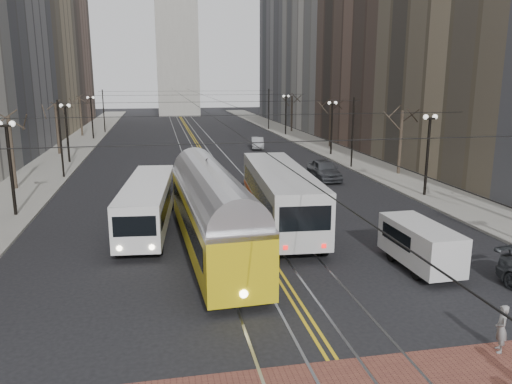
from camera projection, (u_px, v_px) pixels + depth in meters
name	position (u px, v px, depth m)	size (l,w,h in m)	color
ground	(322.00, 344.00, 16.04)	(260.00, 260.00, 0.00)	black
sidewalk_left	(68.00, 153.00, 56.24)	(5.00, 140.00, 0.15)	gray
sidewalk_right	(322.00, 146.00, 61.88)	(5.00, 140.00, 0.15)	gray
streetcar_rails	(201.00, 150.00, 59.07)	(4.80, 130.00, 0.02)	gray
centre_lines	(201.00, 150.00, 59.07)	(0.42, 130.00, 0.01)	gold
building_left_far	(35.00, 11.00, 89.00)	(16.00, 20.00, 40.00)	brown
building_right_mid	(405.00, 5.00, 61.02)	(16.00, 20.00, 34.00)	brown
building_right_far	(309.00, 17.00, 98.59)	(16.00, 20.00, 40.00)	slate
lamp_posts	(216.00, 144.00, 42.91)	(27.60, 57.20, 5.60)	black
street_trees	(209.00, 135.00, 49.12)	(31.68, 53.28, 5.60)	#382D23
trolley_wires	(209.00, 126.00, 48.51)	(25.96, 120.00, 6.60)	black
transit_bus	(148.00, 206.00, 27.84)	(2.27, 10.88, 2.72)	white
streetcar	(212.00, 220.00, 24.09)	(2.60, 13.99, 3.30)	gold
rear_bus	(280.00, 198.00, 28.52)	(2.77, 12.73, 3.32)	silver
cargo_van	(420.00, 247.00, 22.13)	(1.78, 4.64, 2.05)	silver
sedan_grey	(324.00, 170.00, 41.67)	(1.98, 4.93, 1.68)	#42454A
sedan_silver	(257.00, 143.00, 59.99)	(1.42, 4.06, 1.34)	#93969A
pedestrian_b	(501.00, 329.00, 15.43)	(0.56, 0.37, 1.54)	gray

